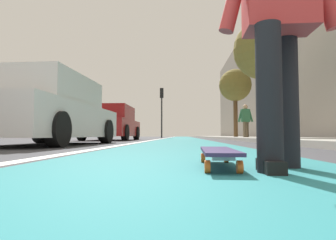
% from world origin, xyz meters
% --- Properties ---
extents(ground_plane, '(80.00, 80.00, 0.00)m').
position_xyz_m(ground_plane, '(10.00, 0.00, 0.00)').
color(ground_plane, '#38383D').
extents(bike_lane_paint, '(56.00, 2.20, 0.00)m').
position_xyz_m(bike_lane_paint, '(24.00, 0.00, 0.00)').
color(bike_lane_paint, '#237075').
rests_on(bike_lane_paint, ground).
extents(lane_stripe_white, '(52.00, 0.16, 0.01)m').
position_xyz_m(lane_stripe_white, '(20.00, 1.25, 0.00)').
color(lane_stripe_white, silver).
rests_on(lane_stripe_white, ground).
extents(sidewalk_curb, '(52.00, 3.20, 0.12)m').
position_xyz_m(sidewalk_curb, '(18.00, -3.69, 0.06)').
color(sidewalk_curb, '#9E9B93').
rests_on(sidewalk_curb, ground).
extents(building_facade, '(40.00, 1.20, 9.84)m').
position_xyz_m(building_facade, '(22.00, -6.39, 4.92)').
color(building_facade, '#70675C').
rests_on(building_facade, ground).
extents(skateboard, '(0.85, 0.23, 0.11)m').
position_xyz_m(skateboard, '(0.98, -0.24, 0.09)').
color(skateboard, orange).
rests_on(skateboard, ground).
extents(skater_person, '(0.46, 0.72, 1.64)m').
position_xyz_m(skater_person, '(0.83, -0.59, 0.94)').
color(skater_person, black).
rests_on(skater_person, ground).
extents(parked_car_near, '(4.37, 2.12, 1.47)m').
position_xyz_m(parked_car_near, '(5.12, 2.91, 0.70)').
color(parked_car_near, silver).
rests_on(parked_car_near, ground).
extents(parked_car_mid, '(4.18, 1.97, 1.47)m').
position_xyz_m(parked_car_mid, '(11.34, 3.06, 0.70)').
color(parked_car_mid, maroon).
rests_on(parked_car_mid, ground).
extents(traffic_light, '(0.33, 0.28, 4.07)m').
position_xyz_m(traffic_light, '(22.07, 1.65, 2.82)').
color(traffic_light, '#2D2D2D').
rests_on(traffic_light, ground).
extents(street_tree_mid, '(2.41, 2.41, 4.85)m').
position_xyz_m(street_tree_mid, '(10.46, -3.29, 3.60)').
color(street_tree_mid, brown).
rests_on(street_tree_mid, ground).
extents(street_tree_far, '(1.97, 1.97, 4.29)m').
position_xyz_m(street_tree_far, '(16.66, -3.29, 3.26)').
color(street_tree_far, brown).
rests_on(street_tree_far, ground).
extents(pedestrian_distant, '(0.48, 0.75, 1.71)m').
position_xyz_m(pedestrian_distant, '(13.06, -3.09, 0.98)').
color(pedestrian_distant, brown).
rests_on(pedestrian_distant, ground).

